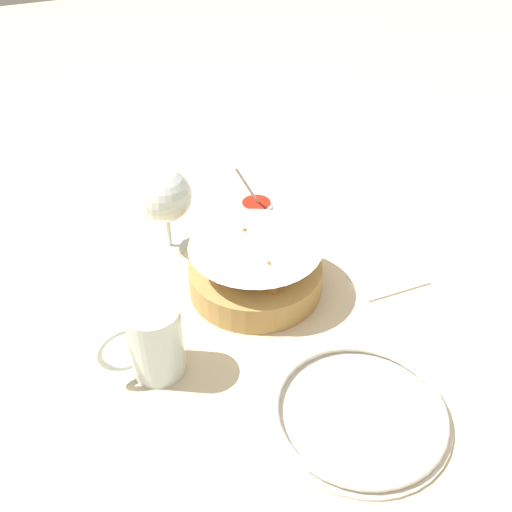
{
  "coord_description": "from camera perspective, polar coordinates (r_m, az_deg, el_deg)",
  "views": [
    {
      "loc": [
        0.29,
        0.62,
        0.6
      ],
      "look_at": [
        -0.01,
        0.0,
        0.07
      ],
      "focal_mm": 40.0,
      "sensor_mm": 36.0,
      "label": 1
    }
  ],
  "objects": [
    {
      "name": "beer_mug",
      "position": [
        0.77,
        -10.15,
        -8.57
      ],
      "size": [
        0.12,
        0.07,
        0.11
      ],
      "color": "silver",
      "rests_on": "ground_plane"
    },
    {
      "name": "wine_glass",
      "position": [
        0.96,
        -9.08,
        5.79
      ],
      "size": [
        0.09,
        0.09,
        0.15
      ],
      "color": "silver",
      "rests_on": "ground_plane"
    },
    {
      "name": "ground_plane",
      "position": [
        0.91,
        -0.78,
        -3.46
      ],
      "size": [
        4.0,
        4.0,
        0.0
      ],
      "primitive_type": "plane",
      "color": "beige"
    },
    {
      "name": "food_basket",
      "position": [
        0.89,
        -0.06,
        -1.45
      ],
      "size": [
        0.21,
        0.21,
        0.09
      ],
      "color": "#B2894C",
      "rests_on": "ground_plane"
    },
    {
      "name": "sauce_cup",
      "position": [
        1.05,
        0.03,
        4.54
      ],
      "size": [
        0.07,
        0.06,
        0.12
      ],
      "color": "#B7B7BC",
      "rests_on": "ground_plane"
    },
    {
      "name": "napkin",
      "position": [
        0.95,
        13.07,
        -2.18
      ],
      "size": [
        0.12,
        0.08,
        0.01
      ],
      "color": "white",
      "rests_on": "ground_plane"
    },
    {
      "name": "side_plate",
      "position": [
        0.75,
        10.32,
        -15.11
      ],
      "size": [
        0.23,
        0.23,
        0.01
      ],
      "color": "silver",
      "rests_on": "ground_plane"
    }
  ]
}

